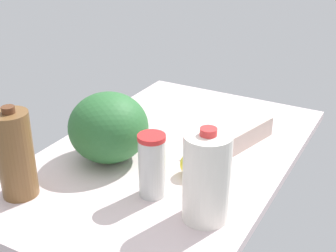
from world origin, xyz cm
name	(u,v)px	position (x,y,z in cm)	size (l,w,h in cm)	color
countertop	(168,157)	(0.00, 0.00, 1.50)	(120.00, 76.00, 3.00)	beige
chocolate_milk_jug	(15,155)	(41.39, -25.07, 15.75)	(10.16, 10.16, 27.07)	brown
egg_carton	(233,136)	(-16.31, 16.58, 6.42)	(31.47, 11.04, 6.84)	beige
watermelon	(109,127)	(12.14, -14.78, 14.16)	(25.43, 25.43, 22.32)	#2B6531
tumbler_cup	(152,165)	(23.43, 7.91, 12.45)	(7.79, 7.79, 18.83)	silver
milk_jug	(207,177)	(25.91, 25.55, 15.23)	(12.34, 12.34, 26.02)	white
lemon_near_front	(192,164)	(8.44, 12.92, 6.65)	(7.30, 7.30, 7.30)	yellow
lemon_beside_bowl	(120,115)	(-11.15, -26.58, 6.78)	(7.55, 7.55, 7.55)	yellow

